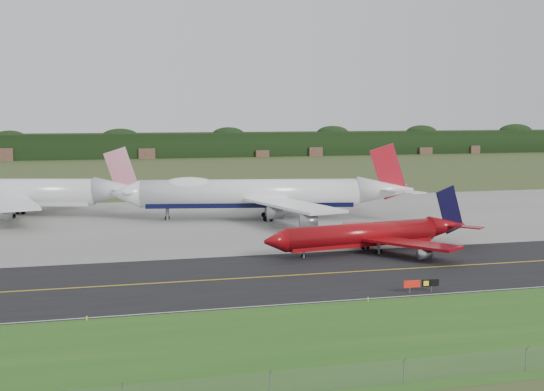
{
  "coord_description": "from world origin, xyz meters",
  "views": [
    {
      "loc": [
        -33.31,
        -106.37,
        23.68
      ],
      "look_at": [
        0.72,
        22.0,
        8.59
      ],
      "focal_mm": 50.0,
      "sensor_mm": 36.0,
      "label": 1
    }
  ],
  "objects_px": {
    "jet_ba_747": "(261,194)",
    "jet_red_737": "(372,234)",
    "taxiway_sign": "(421,284)",
    "jet_star_tail": "(14,193)"
  },
  "relations": [
    {
      "from": "jet_red_737",
      "to": "jet_star_tail",
      "type": "xyz_separation_m",
      "value": [
        -60.87,
        59.87,
        2.28
      ]
    },
    {
      "from": "jet_ba_747",
      "to": "taxiway_sign",
      "type": "bearing_deg",
      "value": -86.51
    },
    {
      "from": "jet_ba_747",
      "to": "jet_red_737",
      "type": "bearing_deg",
      "value": -77.93
    },
    {
      "from": "jet_ba_747",
      "to": "jet_red_737",
      "type": "height_order",
      "value": "jet_ba_747"
    },
    {
      "from": "jet_star_tail",
      "to": "jet_ba_747",
      "type": "bearing_deg",
      "value": -19.7
    },
    {
      "from": "taxiway_sign",
      "to": "jet_star_tail",
      "type": "bearing_deg",
      "value": 122.59
    },
    {
      "from": "jet_ba_747",
      "to": "taxiway_sign",
      "type": "distance_m",
      "value": 69.67
    },
    {
      "from": "jet_star_tail",
      "to": "taxiway_sign",
      "type": "xyz_separation_m",
      "value": [
        56.28,
        -88.03,
        -4.04
      ]
    },
    {
      "from": "taxiway_sign",
      "to": "jet_ba_747",
      "type": "bearing_deg",
      "value": 93.49
    },
    {
      "from": "jet_red_737",
      "to": "taxiway_sign",
      "type": "relative_size",
      "value": 7.95
    }
  ]
}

